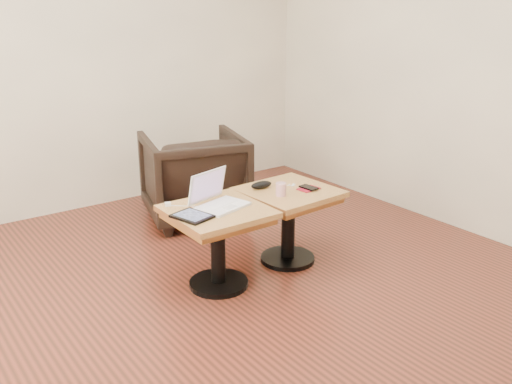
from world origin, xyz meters
TOP-DOWN VIEW (x-y plane):
  - room_shell at (0.00, 0.00)m, footprint 4.52×4.52m
  - side_table_left at (0.16, 0.32)m, footprint 0.58×0.58m
  - side_table_right at (0.75, 0.35)m, footprint 0.61×0.61m
  - laptop at (0.19, 0.36)m, footprint 0.36×0.33m
  - tablet at (-0.03, 0.28)m, footprint 0.23×0.26m
  - charging_adapter at (-0.06, 0.54)m, footprint 0.05×0.05m
  - glasses_case at (0.62, 0.48)m, footprint 0.16×0.08m
  - striped_cup at (0.63, 0.28)m, footprint 0.08×0.08m
  - earbuds_tangle at (0.82, 0.40)m, footprint 0.07×0.05m
  - phone_on_sleeve at (0.87, 0.28)m, footprint 0.15×0.13m
  - armchair at (0.65, 1.45)m, footprint 0.96×0.97m

SIDE VIEW (x-z plane):
  - armchair at x=0.65m, z-range 0.00..0.72m
  - side_table_left at x=0.16m, z-range 0.13..0.66m
  - side_table_right at x=0.75m, z-range 0.13..0.66m
  - earbuds_tangle at x=0.82m, z-range 0.52..0.54m
  - phone_on_sleeve at x=0.87m, z-range 0.52..0.54m
  - tablet at x=-0.03m, z-range 0.52..0.54m
  - charging_adapter at x=-0.06m, z-range 0.52..0.55m
  - glasses_case at x=0.62m, z-range 0.52..0.57m
  - striped_cup at x=0.63m, z-range 0.52..0.61m
  - laptop at x=0.19m, z-range 0.46..0.68m
  - room_shell at x=0.00m, z-range 0.00..2.71m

